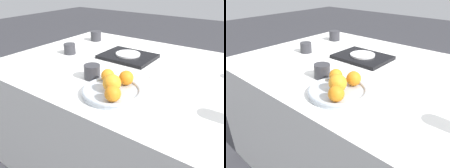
% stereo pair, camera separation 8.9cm
% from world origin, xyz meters
% --- Properties ---
extents(ground_plane, '(12.00, 12.00, 0.00)m').
position_xyz_m(ground_plane, '(0.00, 0.00, 0.00)').
color(ground_plane, '#38383D').
extents(table, '(1.39, 1.06, 0.70)m').
position_xyz_m(table, '(0.00, 0.00, 0.35)').
color(table, white).
rests_on(table, ground_plane).
extents(fruit_platter, '(0.25, 0.25, 0.03)m').
position_xyz_m(fruit_platter, '(0.13, -0.34, 0.72)').
color(fruit_platter, '#B2BCC6').
rests_on(fruit_platter, table).
extents(orange_0, '(0.08, 0.08, 0.08)m').
position_xyz_m(orange_0, '(0.13, -0.34, 0.76)').
color(orange_0, orange).
rests_on(orange_0, fruit_platter).
extents(orange_1, '(0.06, 0.06, 0.06)m').
position_xyz_m(orange_1, '(0.18, -0.40, 0.76)').
color(orange_1, orange).
rests_on(orange_1, fruit_platter).
extents(orange_2, '(0.06, 0.06, 0.06)m').
position_xyz_m(orange_2, '(0.15, -0.25, 0.76)').
color(orange_2, orange).
rests_on(orange_2, fruit_platter).
extents(orange_3, '(0.06, 0.06, 0.06)m').
position_xyz_m(orange_3, '(0.06, -0.28, 0.75)').
color(orange_3, orange).
rests_on(orange_3, fruit_platter).
extents(serving_tray, '(0.31, 0.24, 0.02)m').
position_xyz_m(serving_tray, '(-0.06, 0.09, 0.71)').
color(serving_tray, black).
rests_on(serving_tray, table).
extents(side_plate, '(0.15, 0.15, 0.01)m').
position_xyz_m(side_plate, '(-0.06, 0.09, 0.73)').
color(side_plate, white).
rests_on(side_plate, serving_tray).
extents(cup_0, '(0.08, 0.08, 0.07)m').
position_xyz_m(cup_0, '(-0.47, 0.29, 0.74)').
color(cup_0, '#333338').
rests_on(cup_0, table).
extents(cup_1, '(0.07, 0.07, 0.07)m').
position_xyz_m(cup_1, '(-0.40, -0.05, 0.74)').
color(cup_1, '#333338').
rests_on(cup_1, table).
extents(cup_3, '(0.08, 0.08, 0.07)m').
position_xyz_m(cup_3, '(-0.04, -0.26, 0.74)').
color(cup_3, '#333338').
rests_on(cup_3, table).
extents(napkin, '(0.13, 0.12, 0.01)m').
position_xyz_m(napkin, '(0.24, -0.03, 0.71)').
color(napkin, white).
rests_on(napkin, table).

